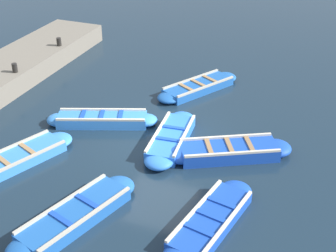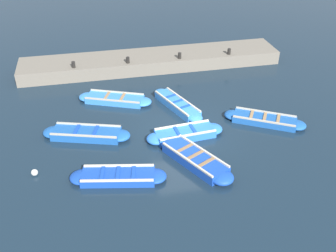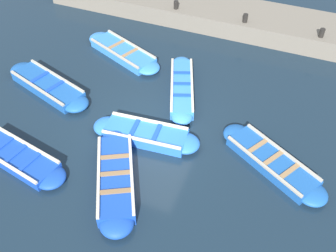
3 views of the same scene
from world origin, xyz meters
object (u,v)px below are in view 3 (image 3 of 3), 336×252
boat_inner_gap (123,52)px  boat_broadside (182,88)px  boat_far_corner (48,86)px  boat_drifting (116,178)px  boat_outer_right (146,135)px  bollard_mid_north (245,18)px  bollard_mid_south (176,5)px  boat_alongside (17,157)px  boat_tucked (272,162)px  bollard_north (322,33)px

boat_inner_gap → boat_broadside: bearing=-113.0°
boat_broadside → boat_far_corner: bearing=110.4°
boat_broadside → boat_drifting: 4.50m
boat_broadside → boat_outer_right: bearing=174.4°
bollard_mid_north → boat_broadside: bearing=164.9°
boat_drifting → bollard_mid_south: size_ratio=10.96×
boat_inner_gap → boat_drifting: (-5.75, -2.64, 0.04)m
boat_alongside → boat_tucked: boat_tucked is taller
boat_broadside → bollard_mid_south: (4.28, 1.87, 0.76)m
boat_outer_right → boat_tucked: bearing=-84.5°
boat_tucked → boat_far_corner: bearing=86.3°
boat_outer_right → bollard_mid_south: 7.10m
boat_far_corner → boat_tucked: (-0.53, -8.18, -0.02)m
boat_drifting → bollard_mid_north: 8.92m
boat_tucked → boat_outer_right: size_ratio=1.04×
boat_far_corner → bollard_mid_south: bollard_mid_south is taller
boat_far_corner → bollard_north: (5.96, -8.70, 0.77)m
boat_alongside → boat_outer_right: size_ratio=1.06×
boat_broadside → boat_drifting: boat_drifting is taller
boat_alongside → bollard_mid_north: bearing=-26.7°
boat_alongside → boat_broadside: (4.86, -3.45, 0.03)m
boat_outer_right → bollard_mid_south: bollard_mid_south is taller
boat_broadside → boat_drifting: size_ratio=0.98×
boat_broadside → boat_outer_right: size_ratio=1.05×
bollard_north → boat_far_corner: bearing=124.4°
bollard_mid_south → boat_broadside: bearing=-156.4°
boat_inner_gap → boat_outer_right: (-3.85, -2.72, 0.02)m
boat_far_corner → boat_broadside: bearing=-69.6°
bollard_north → boat_drifting: bearing=152.8°
bollard_mid_north → boat_outer_right: bearing=168.4°
boat_drifting → bollard_mid_south: (8.77, 1.54, 0.75)m
boat_inner_gap → boat_alongside: size_ratio=1.02×
boat_inner_gap → boat_outer_right: boat_outer_right is taller
boat_tucked → boat_broadside: bearing=58.9°
boat_alongside → boat_far_corner: (3.18, 1.06, 0.02)m
boat_inner_gap → bollard_mid_south: 3.31m
boat_far_corner → bollard_north: 10.57m
boat_tucked → boat_drifting: size_ratio=0.96×
boat_far_corner → boat_alongside: bearing=-161.5°
bollard_north → bollard_mid_south: 6.05m
boat_outer_right → bollard_north: 8.22m
boat_drifting → bollard_mid_south: bearing=10.0°
boat_inner_gap → bollard_north: (3.02, -7.15, 0.79)m
boat_inner_gap → bollard_mid_north: bollard_mid_north is taller
boat_inner_gap → boat_outer_right: size_ratio=1.09×
boat_inner_gap → bollard_mid_south: size_ratio=11.05×
boat_inner_gap → boat_far_corner: 3.32m
boat_alongside → boat_far_corner: bearing=18.5°
boat_alongside → bollard_north: (9.14, -7.63, 0.79)m
boat_tucked → boat_drifting: bearing=119.6°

